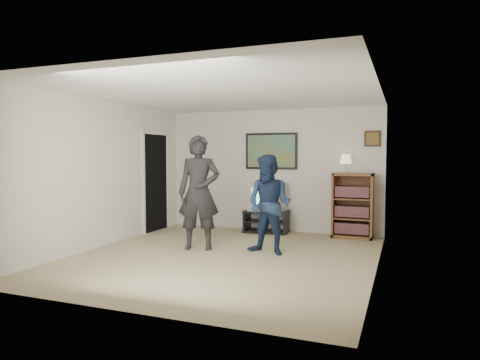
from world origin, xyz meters
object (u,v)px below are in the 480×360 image
Objects in this scene: crt_television at (268,197)px; bookshelf at (353,206)px; person_tall at (199,192)px; person_short at (269,205)px; media_stand at (266,221)px.

bookshelf is (1.67, 0.05, -0.11)m from crt_television.
person_tall is (-2.28, -1.92, 0.34)m from bookshelf.
person_tall is at bearing -139.85° from bookshelf.
bookshelf is at bearing 70.83° from person_short.
person_short is at bearing -120.25° from bookshelf.
person_short is (0.59, -1.80, 0.06)m from crt_television.
crt_television reaches higher than media_stand.
crt_television is 1.67m from bookshelf.
media_stand is 1.74m from bookshelf.
crt_television is 1.98m from person_tall.
bookshelf is 3.00m from person_tall.
bookshelf is 0.64× the size of person_tall.
bookshelf reaches higher than crt_television.
media_stand is at bearing -178.31° from bookshelf.
person_short reaches higher than bookshelf.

